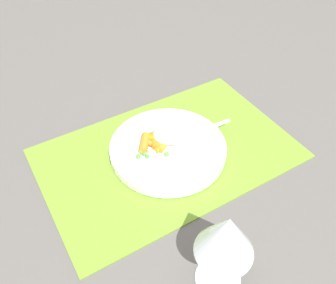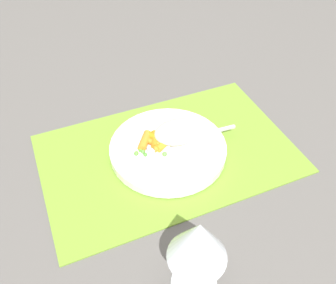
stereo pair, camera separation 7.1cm
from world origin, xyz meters
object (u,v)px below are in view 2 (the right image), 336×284
at_px(carrot_portion, 155,142).
at_px(fork, 183,141).
at_px(wine_glass, 198,243).
at_px(plate, 168,149).
at_px(rice_mound, 178,131).

relative_size(carrot_portion, fork, 0.38).
bearing_deg(wine_glass, fork, -111.35).
height_order(plate, fork, fork).
xyz_separation_m(rice_mound, wine_glass, (0.10, 0.28, 0.08)).
distance_m(rice_mound, wine_glass, 0.31).
xyz_separation_m(plate, fork, (-0.03, 0.00, 0.01)).
bearing_deg(wine_glass, rice_mound, -109.46).
xyz_separation_m(rice_mound, fork, (-0.00, 0.02, -0.01)).
bearing_deg(fork, carrot_portion, -15.92).
distance_m(plate, wine_glass, 0.29).
relative_size(rice_mound, wine_glass, 0.62).
relative_size(plate, wine_glass, 1.46).
relative_size(plate, rice_mound, 2.35).
xyz_separation_m(carrot_portion, fork, (-0.06, 0.02, -0.00)).
bearing_deg(plate, rice_mound, -151.11).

